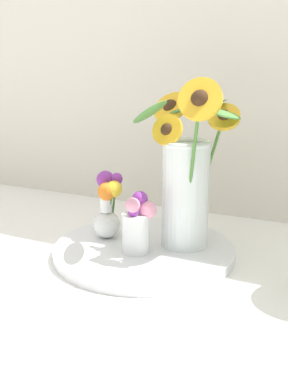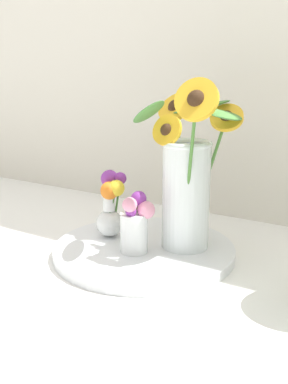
% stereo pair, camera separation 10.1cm
% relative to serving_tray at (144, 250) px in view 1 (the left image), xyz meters
% --- Properties ---
extents(ground_plane, '(6.00, 6.00, 0.00)m').
position_rel_serving_tray_xyz_m(ground_plane, '(-0.01, -0.07, -0.01)').
color(ground_plane, white).
extents(serving_tray, '(0.42, 0.42, 0.02)m').
position_rel_serving_tray_xyz_m(serving_tray, '(0.00, 0.00, 0.00)').
color(serving_tray, silver).
rests_on(serving_tray, ground_plane).
extents(mason_jar_sunflowers, '(0.25, 0.25, 0.39)m').
position_rel_serving_tray_xyz_m(mason_jar_sunflowers, '(0.08, 0.05, 0.17)').
color(mason_jar_sunflowers, silver).
rests_on(mason_jar_sunflowers, serving_tray).
extents(vase_small_center, '(0.08, 0.07, 0.14)m').
position_rel_serving_tray_xyz_m(vase_small_center, '(0.00, -0.04, 0.08)').
color(vase_small_center, white).
rests_on(vase_small_center, serving_tray).
extents(vase_bulb_right, '(0.08, 0.08, 0.16)m').
position_rel_serving_tray_xyz_m(vase_bulb_right, '(-0.10, 0.02, 0.09)').
color(vase_bulb_right, white).
rests_on(vase_bulb_right, serving_tray).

